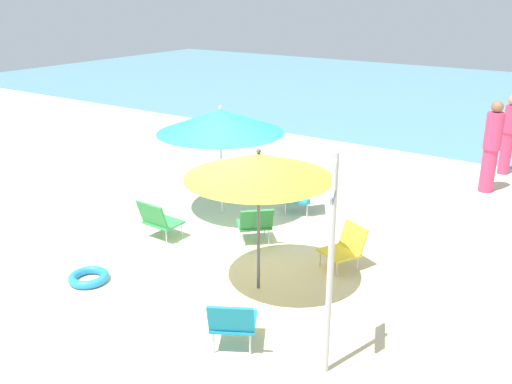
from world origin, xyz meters
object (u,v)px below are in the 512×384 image
object	(u,v)px
person_b	(492,147)
umbrella_teal	(220,121)
beach_chair_b	(303,194)
umbrella_yellow	(259,166)
person_a	(509,133)
beach_chair_d	(255,223)
swim_ring	(89,277)
beach_chair_e	(345,246)
beach_chair_a	(232,321)
warning_sign	(332,237)
beach_chair_c	(158,219)

from	to	relation	value
person_b	umbrella_teal	bearing A→B (deg)	-50.72
beach_chair_b	person_b	size ratio (longest dim) A/B	0.41
umbrella_yellow	person_a	distance (m)	7.00
person_a	person_b	distance (m)	1.34
beach_chair_b	beach_chair_d	world-z (taller)	beach_chair_b
beach_chair_b	swim_ring	xyz separation A→B (m)	(-1.13, -3.65, -0.28)
beach_chair_b	beach_chair_e	xyz separation A→B (m)	(1.46, -1.40, -0.03)
umbrella_teal	person_b	xyz separation A→B (m)	(3.45, 3.68, -0.73)
beach_chair_a	beach_chair_b	distance (m)	4.00
beach_chair_a	umbrella_teal	bearing A→B (deg)	9.37
beach_chair_a	beach_chair_d	size ratio (longest dim) A/B	1.00
warning_sign	umbrella_yellow	bearing A→B (deg)	124.44
warning_sign	beach_chair_d	bearing A→B (deg)	115.91
swim_ring	umbrella_teal	bearing A→B (deg)	89.61
warning_sign	swim_ring	distance (m)	3.69
beach_chair_e	beach_chair_d	bearing A→B (deg)	-60.88
umbrella_teal	umbrella_yellow	distance (m)	2.60
beach_chair_c	beach_chair_d	bearing A→B (deg)	-59.21
beach_chair_d	person_a	size ratio (longest dim) A/B	0.43
umbrella_teal	beach_chair_b	size ratio (longest dim) A/B	2.91
beach_chair_c	person_a	world-z (taller)	person_a
beach_chair_a	beach_chair_e	size ratio (longest dim) A/B	1.04
beach_chair_e	warning_sign	world-z (taller)	warning_sign
umbrella_yellow	person_a	xyz separation A→B (m)	(1.58, 6.78, -0.78)
person_a	warning_sign	distance (m)	7.80
person_b	warning_sign	bearing A→B (deg)	-8.12
beach_chair_b	beach_chair_a	bearing A→B (deg)	79.02
umbrella_yellow	beach_chair_a	xyz separation A→B (m)	(0.50, -1.23, -1.29)
beach_chair_b	person_b	bearing A→B (deg)	-158.98
beach_chair_c	warning_sign	size ratio (longest dim) A/B	0.28
beach_chair_b	swim_ring	size ratio (longest dim) A/B	1.36
beach_chair_c	beach_chair_e	size ratio (longest dim) A/B	0.95
umbrella_teal	beach_chair_d	xyz separation A→B (m)	(1.14, -0.68, -1.27)
umbrella_yellow	person_b	distance (m)	5.70
beach_chair_a	beach_chair_c	xyz separation A→B (m)	(-2.57, 1.60, -0.01)
person_a	swim_ring	size ratio (longest dim) A/B	3.12
person_a	beach_chair_d	bearing A→B (deg)	137.39
beach_chair_c	person_a	size ratio (longest dim) A/B	0.39
umbrella_teal	warning_sign	world-z (taller)	warning_sign
beach_chair_c	swim_ring	world-z (taller)	beach_chair_c
swim_ring	beach_chair_a	bearing A→B (deg)	-3.09
umbrella_yellow	beach_chair_a	world-z (taller)	umbrella_yellow
umbrella_teal	person_a	distance (m)	6.16
umbrella_yellow	beach_chair_a	bearing A→B (deg)	-67.96
person_b	warning_sign	distance (m)	6.46
beach_chair_c	swim_ring	bearing A→B (deg)	-172.67
beach_chair_e	person_a	distance (m)	5.72
umbrella_teal	beach_chair_d	bearing A→B (deg)	-30.88
beach_chair_c	person_b	world-z (taller)	person_b
beach_chair_e	umbrella_yellow	bearing A→B (deg)	-3.47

